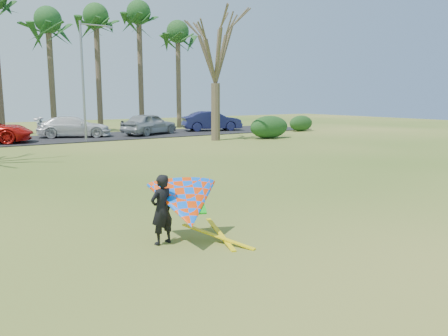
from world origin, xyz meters
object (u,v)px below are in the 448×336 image
car_3 (74,127)px  kite_flyer (185,205)px  car_4 (149,124)px  bare_tree_right (215,45)px  streetlight (85,76)px  car_5 (212,121)px

car_3 → kite_flyer: bearing=-169.0°
car_3 → car_4: car_4 is taller
bare_tree_right → car_3: size_ratio=1.74×
bare_tree_right → car_4: 8.80m
streetlight → kite_flyer: bearing=-101.7°
bare_tree_right → streetlight: (-7.84, 4.00, -2.10)m
car_4 → kite_flyer: (-10.23, -24.54, -0.08)m
car_4 → streetlight: bearing=88.5°
bare_tree_right → car_5: bare_tree_right is taller
car_3 → kite_flyer: kite_flyer is taller
car_4 → car_5: car_5 is taller
bare_tree_right → car_4: bare_tree_right is taller
bare_tree_right → car_5: bearing=59.7°
car_4 → bare_tree_right: bearing=174.8°
streetlight → bare_tree_right: bearing=-27.0°
bare_tree_right → kite_flyer: 22.76m
bare_tree_right → streetlight: size_ratio=1.15×
streetlight → car_5: bearing=14.2°
bare_tree_right → car_4: bearing=109.2°
kite_flyer → car_3: bearing=79.8°
car_3 → car_4: bearing=-80.2°
car_4 → kite_flyer: 26.59m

